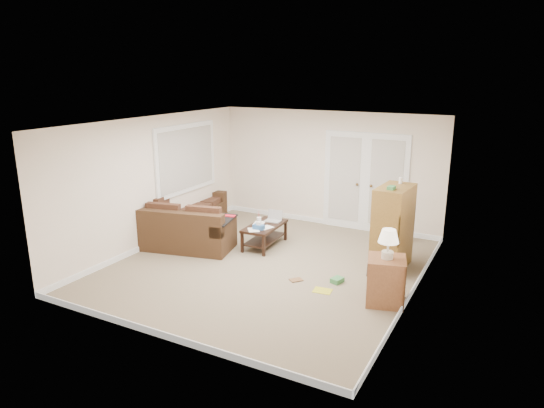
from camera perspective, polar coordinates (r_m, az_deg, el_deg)
The scene contains 17 objects.
floor at distance 8.58m, azimuth -0.49°, elevation -7.28°, with size 5.50×5.50×0.00m, color gray.
ceiling at distance 7.96m, azimuth -0.53°, elevation 9.58°, with size 5.00×5.50×0.02m, color white.
wall_left at distance 9.59m, azimuth -13.77°, elevation 2.56°, with size 0.02×5.50×2.50m, color white.
wall_right at distance 7.37m, azimuth 16.86°, elevation -1.49°, with size 0.02×5.50×2.50m, color white.
wall_back at distance 10.62m, azimuth 6.59°, elevation 4.11°, with size 5.00×0.02×2.50m, color white.
wall_front at distance 6.02m, azimuth -13.13°, elevation -5.00°, with size 5.00×0.02×2.50m, color white.
baseboards at distance 8.56m, azimuth -0.49°, elevation -6.97°, with size 5.00×5.50×0.10m, color silver, non-canonical shape.
french_doors at distance 10.36m, azimuth 10.86°, elevation 2.44°, with size 1.80×0.05×2.13m.
window_left at distance 10.27m, azimuth -10.03°, elevation 5.30°, with size 0.05×1.92×1.42m.
sectional_sofa at distance 10.07m, azimuth -9.78°, elevation -2.09°, with size 2.29×2.77×0.82m.
coffee_table at distance 9.44m, azimuth -0.81°, elevation -3.58°, with size 0.58×1.08×0.72m.
tv_armoire at distance 8.54m, azimuth 14.00°, elevation -2.66°, with size 0.55×0.93×1.55m.
side_cabinet at distance 7.33m, azimuth 13.26°, elevation -8.34°, with size 0.66×0.66×1.14m.
space_heater at distance 10.10m, azimuth 15.92°, elevation -3.49°, with size 0.11×0.09×0.28m, color white.
floor_magazine at distance 7.70m, azimuth 5.97°, elevation -10.10°, with size 0.28×0.22×0.01m, color gold.
floor_greenbox at distance 7.99m, azimuth 7.67°, elevation -8.87°, with size 0.15×0.20×0.08m, color #3C8547.
floor_book at distance 8.08m, azimuth 2.63°, elevation -8.71°, with size 0.15×0.20×0.02m, color brown.
Camera 1 is at (3.78, -6.96, 3.30)m, focal length 32.00 mm.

